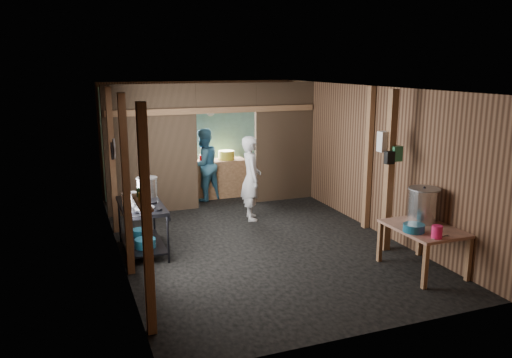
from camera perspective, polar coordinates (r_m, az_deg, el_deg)
name	(u,v)px	position (r m, az deg, el deg)	size (l,w,h in m)	color
floor	(252,238)	(8.94, -0.46, -6.62)	(4.50, 7.00, 0.00)	black
ceiling	(252,87)	(8.44, -0.49, 10.26)	(4.50, 7.00, 0.00)	black
wall_back	(199,138)	(11.90, -6.38, 4.64)	(4.50, 0.00, 2.60)	brown
wall_front	(366,225)	(5.55, 12.27, -5.05)	(4.50, 0.00, 2.60)	brown
wall_left	(115,175)	(8.11, -15.55, 0.42)	(0.00, 7.00, 2.60)	brown
wall_right	(366,157)	(9.60, 12.22, 2.47)	(0.00, 7.00, 2.60)	brown
partition_left	(152,150)	(10.37, -11.66, 3.25)	(1.85, 0.10, 2.60)	brown
partition_right	(284,142)	(11.19, 3.17, 4.18)	(1.35, 0.10, 2.60)	brown
partition_header	(226,97)	(10.62, -3.40, 9.14)	(1.30, 0.10, 0.60)	brown
turquoise_panel	(200,140)	(11.85, -6.30, 4.36)	(4.40, 0.06, 2.50)	#72AAA0
back_counter	(219,178)	(11.61, -4.16, 0.09)	(1.20, 0.50, 0.85)	#A4754E
wall_clock	(210,112)	(11.79, -5.14, 7.53)	(0.20, 0.20, 0.03)	silver
post_left_a	(147,223)	(5.61, -12.20, -4.85)	(0.10, 0.12, 2.60)	#A4754E
post_left_b	(126,186)	(7.34, -14.39, -0.79)	(0.10, 0.12, 2.60)	#A4754E
post_left_c	(112,161)	(9.29, -15.85, 1.93)	(0.10, 0.12, 2.60)	#A4754E
post_right	(368,159)	(9.40, 12.53, 2.24)	(0.10, 0.12, 2.60)	#A4754E
post_free	(389,172)	(8.33, 14.75, 0.78)	(0.12, 0.12, 2.60)	#A4754E
cross_beam	(215,110)	(10.52, -4.61, 7.72)	(4.40, 0.12, 0.12)	#A4754E
pan_lid_big	(114,149)	(8.44, -15.69, 3.30)	(0.34, 0.34, 0.03)	gray
pan_lid_small	(112,151)	(8.85, -15.90, 3.05)	(0.30, 0.30, 0.03)	black
wall_shelf	(142,202)	(6.07, -12.70, -2.56)	(0.14, 0.80, 0.03)	#A4754E
jar_white	(145,202)	(5.81, -12.37, -2.56)	(0.07, 0.07, 0.10)	silver
jar_yellow	(142,197)	(6.05, -12.73, -1.97)	(0.08, 0.08, 0.10)	gold
jar_green	(139,192)	(6.26, -13.03, -1.48)	(0.06, 0.06, 0.10)	#2C784C
bag_white	(385,141)	(8.28, 14.34, 4.11)	(0.22, 0.15, 0.32)	silver
bag_green	(396,154)	(8.27, 15.51, 2.77)	(0.16, 0.12, 0.24)	#2C784C
bag_black	(389,158)	(8.18, 14.78, 2.35)	(0.14, 0.10, 0.20)	black
gas_range	(142,228)	(8.38, -12.66, -5.40)	(0.70, 1.36, 0.80)	black
prep_table	(422,249)	(7.86, 18.21, -7.48)	(0.82, 1.13, 0.67)	#B1755B
stove_pot_large	(147,188)	(8.66, -12.14, -0.96)	(0.35, 0.35, 0.35)	silver
stove_pot_med	(131,200)	(8.16, -13.94, -2.33)	(0.27, 0.27, 0.24)	silver
stove_saucepan	(126,195)	(8.70, -14.38, -1.71)	(0.17, 0.17, 0.11)	silver
frying_pan	(145,209)	(7.91, -12.42, -3.26)	(0.30, 0.52, 0.07)	gray
blue_tub_front	(145,243)	(8.22, -12.36, -7.06)	(0.33, 0.33, 0.14)	#18566F
blue_tub_back	(140,232)	(8.79, -12.96, -5.87)	(0.27, 0.27, 0.11)	#18566F
stock_pot	(423,206)	(7.94, 18.29, -2.87)	(0.46, 0.46, 0.54)	silver
wash_basin	(414,228)	(7.48, 17.34, -5.28)	(0.30, 0.30, 0.11)	#18566F
pink_bucket	(437,232)	(7.31, 19.69, -5.63)	(0.15, 0.15, 0.17)	#F81F62
knife	(441,237)	(7.38, 20.09, -6.16)	(0.30, 0.04, 0.01)	silver
yellow_tub	(226,155)	(11.56, -3.34, 2.70)	(0.36, 0.36, 0.20)	gold
red_cup	(202,158)	(11.41, -6.12, 2.35)	(0.12, 0.12, 0.14)	#AF0001
cook	(251,178)	(9.79, -0.55, 0.09)	(0.60, 0.39, 1.64)	silver
worker_back	(203,165)	(11.24, -5.93, 1.60)	(0.78, 0.61, 1.61)	teal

